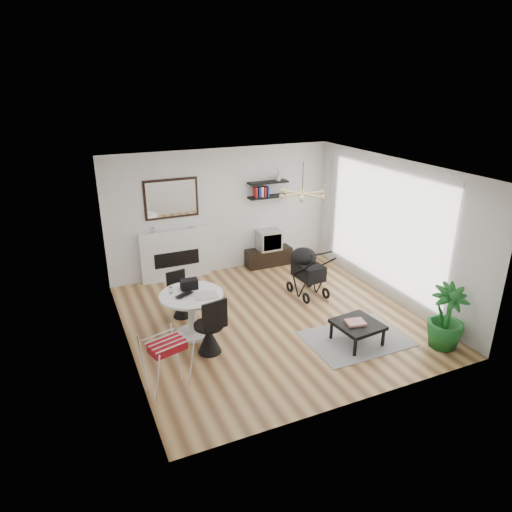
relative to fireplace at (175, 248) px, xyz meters
name	(u,v)px	position (x,y,z in m)	size (l,w,h in m)	color
floor	(272,318)	(1.10, -2.42, -0.69)	(5.00, 5.00, 0.00)	brown
ceiling	(274,169)	(1.10, -2.42, 2.01)	(5.00, 5.00, 0.00)	white
wall_back	(222,211)	(1.10, 0.08, 0.66)	(5.00, 5.00, 0.00)	white
wall_left	(122,272)	(-1.40, -2.42, 0.66)	(5.00, 5.00, 0.00)	white
wall_right	(391,230)	(3.60, -2.42, 0.66)	(5.00, 5.00, 0.00)	white
sheer_curtain	(380,227)	(3.50, -2.22, 0.66)	(0.04, 3.60, 2.60)	white
fireplace	(175,248)	(0.00, 0.00, 0.00)	(1.50, 0.17, 2.16)	white
shelf_lower	(268,197)	(2.13, -0.05, 0.91)	(0.90, 0.25, 0.04)	black
shelf_upper	(268,182)	(2.13, -0.05, 1.23)	(0.90, 0.25, 0.04)	black
pendant_lamp	(302,194)	(1.80, -2.12, 1.46)	(0.90, 0.90, 0.10)	tan
tv_console	(269,257)	(2.13, -0.12, -0.49)	(1.06, 0.37, 0.40)	black
crt_tv	(268,240)	(2.12, -0.12, -0.06)	(0.51, 0.45, 0.45)	#AFAFB1
dining_table	(192,308)	(-0.35, -2.38, -0.18)	(1.04, 1.04, 0.76)	white
laptop	(186,296)	(-0.45, -2.44, 0.09)	(0.32, 0.21, 0.03)	black
black_bag	(189,284)	(-0.33, -2.18, 0.16)	(0.28, 0.17, 0.17)	black
newspaper	(206,295)	(-0.15, -2.54, 0.08)	(0.38, 0.31, 0.01)	silver
drinking_glass	(171,290)	(-0.65, -2.22, 0.13)	(0.06, 0.06, 0.11)	white
chair_far	(181,303)	(-0.36, -1.67, -0.42)	(0.41, 0.42, 0.83)	black
chair_near	(210,335)	(-0.26, -3.00, -0.38)	(0.48, 0.50, 0.97)	black
drying_rack	(167,364)	(-1.08, -3.66, -0.26)	(0.66, 0.64, 0.81)	white
stroller	(307,273)	(2.17, -1.77, -0.24)	(0.58, 0.88, 1.04)	black
rug	(356,339)	(2.07, -3.62, -0.68)	(1.63, 1.18, 0.01)	gray
coffee_table	(358,325)	(2.01, -3.70, -0.36)	(0.75, 0.75, 0.35)	black
magazines	(355,322)	(1.96, -3.71, -0.30)	(0.30, 0.23, 0.04)	#E44039
potted_plant	(446,317)	(3.21, -4.35, -0.16)	(0.59, 0.59, 1.06)	#1C6222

